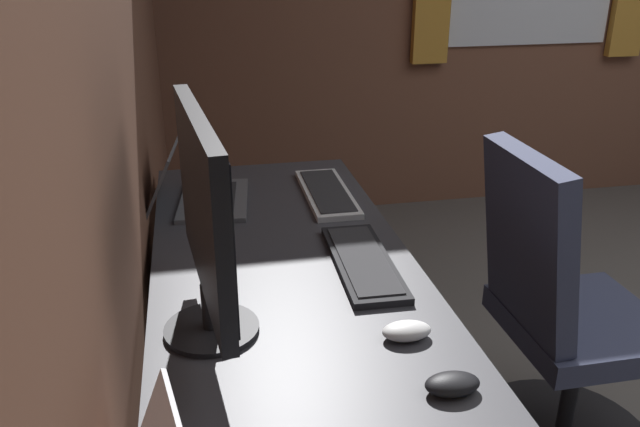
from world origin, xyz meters
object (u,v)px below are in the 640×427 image
Objects in this scene: keyboard_main at (327,193)px; office_chair at (559,328)px; laptop_left at (194,189)px; keyboard_spare at (363,262)px; mouse_main at (452,384)px; drawer_pedestal at (269,347)px; monitor_primary at (204,214)px; mouse_spare at (407,331)px.

keyboard_main is 0.81m from office_chair.
keyboard_spare is (-0.51, -0.41, -0.04)m from laptop_left.
mouse_main is at bearing 133.00° from office_chair.
mouse_main reaches higher than drawer_pedestal.
keyboard_main is at bearing -43.07° from drawer_pedestal.
monitor_primary is at bearing 150.99° from keyboard_main.
office_chair is at bearing -88.49° from keyboard_spare.
monitor_primary reaches higher than keyboard_spare.
mouse_main is at bearing -171.88° from mouse_spare.
keyboard_main is 0.43× the size of office_chair.
monitor_primary is 0.86m from keyboard_main.
laptop_left reaches higher than keyboard_main.
monitor_primary is at bearing 103.79° from office_chair.
mouse_main is 1.00× the size of mouse_spare.
laptop_left is at bearing 1.46° from monitor_primary.
monitor_primary is 0.52m from keyboard_spare.
monitor_primary is 0.55× the size of office_chair.
laptop_left is at bearing 23.01° from mouse_main.
laptop_left is at bearing 38.22° from keyboard_spare.
keyboard_spare is at bearing 0.84° from mouse_spare.
mouse_main is at bearing -161.73° from drawer_pedestal.
mouse_spare is 0.74m from office_chair.
drawer_pedestal is 1.64× the size of keyboard_spare.
laptop_left reaches higher than mouse_spare.
keyboard_spare is 0.66m from office_chair.
monitor_primary is 0.77m from laptop_left.
mouse_main reaches higher than keyboard_main.
drawer_pedestal is at bearing -19.56° from monitor_primary.
office_chair is at bearing -105.69° from drawer_pedestal.
mouse_spare is (-0.10, -0.39, -0.25)m from monitor_primary.
keyboard_main is 4.05× the size of mouse_spare.
keyboard_main is (0.25, -0.23, 0.39)m from drawer_pedestal.
laptop_left is at bearing 86.86° from keyboard_main.
drawer_pedestal is 0.54m from laptop_left.
mouse_main is 0.11× the size of office_chair.
laptop_left reaches higher than drawer_pedestal.
keyboard_main is at bearing -0.46° from mouse_spare.
monitor_primary is at bearing 55.51° from mouse_main.
laptop_left is 0.66m from keyboard_spare.
mouse_main is at bearing -176.55° from keyboard_spare.
drawer_pedestal is 6.68× the size of mouse_main.
keyboard_main is at bearing -29.01° from monitor_primary.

